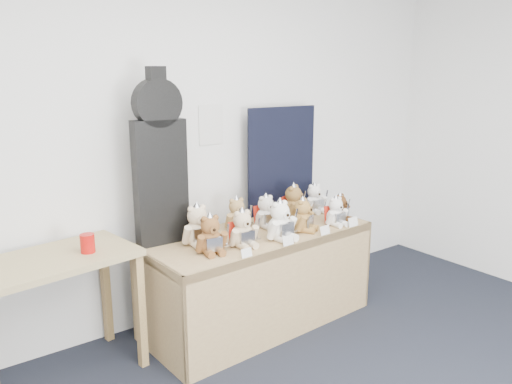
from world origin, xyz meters
TOP-DOWN VIEW (x-y plane):
  - room_shell at (0.62, 2.49)m, footprint 6.00×6.00m
  - display_table at (0.73, 1.96)m, footprint 1.73×0.78m
  - side_table at (-0.68, 2.17)m, footprint 1.02×0.65m
  - guitar_case at (0.07, 2.25)m, footprint 0.36×0.11m
  - navy_board at (1.21, 2.36)m, footprint 0.65×0.05m
  - red_cup at (-0.48, 2.12)m, footprint 0.09×0.09m
  - teddy_front_far_left at (0.23, 1.88)m, footprint 0.24×0.20m
  - teddy_front_left at (0.47, 1.86)m, footprint 0.23×0.20m
  - teddy_front_centre at (0.76, 1.82)m, footprint 0.26×0.22m
  - teddy_front_right at (1.01, 1.87)m, footprint 0.23×0.22m
  - teddy_front_far_right at (1.31, 1.83)m, footprint 0.20×0.17m
  - teddy_front_end at (1.41, 1.88)m, footprint 0.21×0.19m
  - teddy_back_left at (0.24, 2.07)m, footprint 0.26×0.22m
  - teddy_back_centre_left at (0.65, 2.19)m, footprint 0.22×0.19m
  - teddy_back_centre_right at (0.85, 2.10)m, footprint 0.23×0.19m
  - teddy_back_right at (1.17, 2.15)m, footprint 0.26×0.25m
  - teddy_back_end at (1.43, 2.19)m, footprint 0.22×0.18m
  - teddy_back_far_left at (0.30, 2.14)m, footprint 0.18×0.18m
  - entry_card_a at (0.37, 1.67)m, footprint 0.08×0.02m
  - entry_card_b at (0.72, 1.69)m, footprint 0.09×0.02m
  - entry_card_c at (1.08, 1.70)m, footprint 0.09×0.02m
  - entry_card_d at (1.38, 1.72)m, footprint 0.10×0.03m

SIDE VIEW (x-z plane):
  - display_table at x=0.73m, z-range 0.20..0.91m
  - side_table at x=-0.68m, z-range 0.27..1.06m
  - entry_card_a at x=0.37m, z-range 0.71..0.77m
  - entry_card_c at x=1.08m, z-range 0.71..0.77m
  - entry_card_b at x=0.72m, z-range 0.71..0.78m
  - entry_card_d at x=1.38m, z-range 0.71..0.78m
  - teddy_back_far_left at x=0.30m, z-range 0.68..0.91m
  - teddy_front_end at x=1.41m, z-range 0.68..0.93m
  - teddy_front_far_right at x=1.31m, z-range 0.68..0.93m
  - teddy_back_centre_left at x=0.65m, z-range 0.68..0.95m
  - teddy_back_end at x=1.43m, z-range 0.68..0.95m
  - teddy_back_centre_right at x=0.85m, z-range 0.68..0.96m
  - teddy_front_right at x=1.01m, z-range 0.68..0.96m
  - teddy_front_left at x=0.47m, z-range 0.68..0.96m
  - teddy_front_far_left at x=0.23m, z-range 0.68..0.97m
  - teddy_back_right at x=1.17m, z-range 0.67..0.99m
  - teddy_back_left at x=0.24m, z-range 0.68..0.99m
  - teddy_front_centre at x=0.76m, z-range 0.68..0.99m
  - red_cup at x=-0.48m, z-range 0.80..0.91m
  - navy_board at x=1.21m, z-range 0.71..1.57m
  - guitar_case at x=0.07m, z-range 0.69..1.87m
  - room_shell at x=0.62m, z-range -1.54..4.46m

